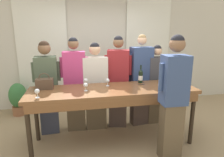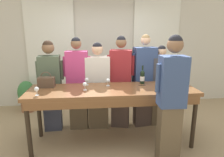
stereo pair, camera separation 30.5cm
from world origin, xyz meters
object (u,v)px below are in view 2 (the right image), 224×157
Objects in this scene: guest_olive_jacket at (51,85)px; guest_navy_coat at (144,81)px; host_pouring at (171,100)px; wine_glass_center_mid at (160,86)px; potted_plant at (27,95)px; guest_beige_cap at (160,85)px; wine_glass_front_left at (87,80)px; wine_bottle at (142,77)px; wine_glass_front_right at (178,80)px; wine_glass_center_right at (37,89)px; guest_cream_sweater at (98,86)px; guest_pink_top at (78,83)px; guest_striped_shirt at (121,82)px; wine_glass_center_left at (85,85)px; handbag at (46,82)px; tasting_bar at (113,94)px; wine_glass_front_mid at (108,81)px.

guest_olive_jacket is 1.79m from guest_navy_coat.
wine_glass_center_mid is at bearing 97.24° from host_pouring.
potted_plant is (-0.78, 0.97, -0.49)m from guest_olive_jacket.
guest_navy_coat is 0.33m from guest_beige_cap.
guest_beige_cap is (1.43, 0.33, -0.22)m from wine_glass_front_left.
wine_bottle reaches higher than wine_glass_front_right.
wine_glass_center_right is at bearing -67.46° from potted_plant.
guest_pink_top is at bearing 180.00° from guest_cream_sweater.
guest_striped_shirt is 0.79m from guest_beige_cap.
guest_cream_sweater is (0.20, 0.33, -0.21)m from wine_glass_front_left.
wine_glass_front_left is at bearing 155.49° from wine_glass_center_mid.
wine_bottle is at bearing 165.59° from wine_glass_front_right.
wine_glass_front_right is 2.33m from wine_glass_center_right.
wine_glass_front_right is 0.08× the size of guest_cream_sweater.
host_pouring is 2.49× the size of potted_plant.
guest_striped_shirt is (0.67, 0.63, -0.14)m from wine_glass_center_left.
wine_glass_center_left is (-1.60, -0.14, -0.00)m from wine_glass_front_right.
guest_pink_top is 2.40× the size of potted_plant.
wine_bottle is 2.55× the size of wine_glass_center_mid.
guest_olive_jacket is 0.95× the size of guest_navy_coat.
guest_striped_shirt reaches higher than handbag.
wine_glass_front_left is (-0.42, 0.28, 0.18)m from tasting_bar.
guest_cream_sweater is (0.87, 0.39, -0.21)m from handbag.
wine_glass_center_left is 0.66m from guest_pink_top.
wine_glass_center_right is (-0.72, -0.49, -0.00)m from wine_glass_front_left.
host_pouring reaches higher than wine_glass_front_mid.
handbag reaches higher than wine_glass_center_left.
wine_glass_front_right is 0.57m from wine_glass_center_mid.
wine_glass_center_mid is (1.14, -0.52, -0.00)m from wine_glass_front_left.
guest_beige_cap is (1.61, 0.00, -0.08)m from guest_pink_top.
wine_glass_front_left and wine_glass_center_right have the same top height.
wine_glass_center_mid reaches higher than potted_plant.
potted_plant is at bearing 155.36° from guest_striped_shirt.
host_pouring reaches higher than guest_olive_jacket.
wine_glass_center_right is at bearing -159.19° from guest_beige_cap.
guest_navy_coat reaches higher than wine_glass_front_left.
host_pouring is at bearing -36.30° from wine_glass_front_left.
wine_glass_front_mid is 0.07× the size of guest_navy_coat.
guest_navy_coat is (0.74, 0.42, -0.13)m from wine_glass_front_mid.
wine_glass_center_mid is at bearing -109.38° from guest_beige_cap.
guest_pink_top is (0.50, 0.00, 0.03)m from guest_olive_jacket.
guest_olive_jacket reaches higher than wine_glass_front_right.
guest_navy_coat is 1.20m from host_pouring.
guest_cream_sweater is (-0.22, 0.61, -0.03)m from tasting_bar.
wine_glass_front_left is 0.44m from guest_cream_sweater.
tasting_bar is 0.48m from wine_glass_center_left.
wine_glass_front_left is at bearing 85.76° from wine_glass_center_left.
guest_pink_top is at bearing 38.60° from handbag.
wine_bottle is 0.18× the size of host_pouring.
wine_bottle is 0.63m from wine_glass_front_mid.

